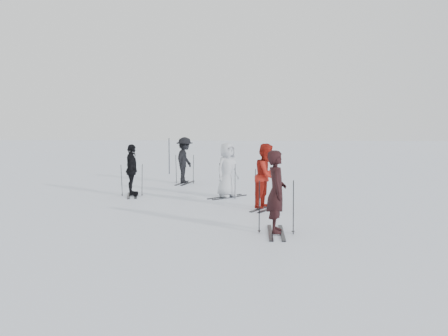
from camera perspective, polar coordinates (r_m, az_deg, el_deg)
name	(u,v)px	position (r m, az deg, el deg)	size (l,w,h in m)	color
ground	(222,201)	(16.51, -0.26, -3.77)	(120.00, 120.00, 0.00)	silver
skier_near_dark	(276,193)	(11.57, 6.01, -2.83)	(0.69, 0.46, 1.90)	black
skier_red	(267,177)	(14.91, 4.91, -1.00)	(0.94, 0.73, 1.92)	maroon
skier_grey	(227,171)	(17.18, 0.38, -0.29)	(0.91, 0.59, 1.86)	silver
skier_uphill_left	(132,171)	(17.79, -10.50, -0.30)	(1.05, 0.44, 1.80)	black
skier_uphill_far	(185,161)	(21.27, -4.52, 0.84)	(1.26, 0.72, 1.94)	black
skis_near_dark	(276,206)	(11.61, 6.00, -4.35)	(0.93, 1.76, 1.28)	black
skis_red	(267,188)	(14.95, 4.90, -2.33)	(0.89, 1.68, 1.23)	black
skis_grey	(227,180)	(17.21, 0.38, -1.36)	(0.88, 1.67, 1.22)	black
skis_uphill_left	(132,180)	(17.83, -10.48, -1.32)	(0.84, 1.59, 1.16)	black
skis_uphill_far	(185,169)	(21.30, -4.51, -0.07)	(0.92, 1.74, 1.27)	black
piste_marker	(169,156)	(25.36, -6.29, 1.37)	(0.04, 0.04, 1.82)	black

